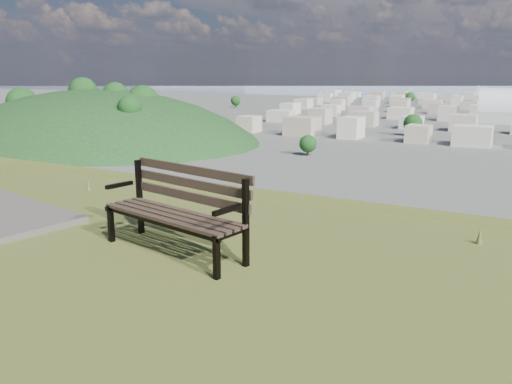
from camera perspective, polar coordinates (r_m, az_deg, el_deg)
The scene contains 5 objects.
park_bench at distance 5.74m, azimuth -8.81°, elevation -1.49°, with size 1.94×0.95×0.98m.
grass_tufts at distance 4.36m, azimuth -17.15°, elevation -13.05°, with size 12.49×7.38×0.28m.
green_wooded_hill at distance 214.02m, azimuth -17.60°, elevation 5.68°, with size 158.97×127.18×79.49m.
city_trees at distance 324.19m, azimuth 23.31°, elevation 8.52°, with size 406.52×387.20×9.98m.
far_hills at distance 1407.48m, azimuth 26.30°, elevation 12.11°, with size 2050.00×340.00×60.00m.
Camera 1 is at (2.73, -3.12, 27.02)m, focal length 35.00 mm.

